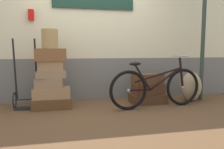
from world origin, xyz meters
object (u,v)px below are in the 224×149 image
suitcase_5 (51,55)px  luggage_trolley (26,92)px  suitcase_3 (51,74)px  suitcase_4 (51,66)px  bicycle (156,87)px  suitcase_2 (49,83)px  suitcase_8 (147,79)px  suitcase_0 (52,103)px  wicker_basket (50,39)px  suitcase_6 (148,98)px  burlap_sack (191,87)px  suitcase_7 (148,89)px  suitcase_1 (52,93)px

suitcase_5 → luggage_trolley: size_ratio=0.43×
suitcase_3 → suitcase_4: suitcase_4 is taller
suitcase_5 → bicycle: bearing=-13.3°
suitcase_4 → bicycle: (1.83, -0.37, -0.39)m
suitcase_2 → suitcase_8: (1.83, 0.01, 0.02)m
suitcase_2 → suitcase_5: 0.49m
suitcase_0 → suitcase_5: bearing=106.4°
suitcase_2 → suitcase_8: suitcase_8 is taller
wicker_basket → suitcase_8: bearing=0.3°
suitcase_3 → bicycle: (1.83, -0.36, -0.24)m
bicycle → wicker_basket: bearing=169.0°
suitcase_5 → bicycle: suitcase_5 is taller
suitcase_3 → suitcase_6: 1.88m
suitcase_4 → burlap_sack: bearing=0.5°
suitcase_2 → suitcase_5: size_ratio=0.90×
suitcase_5 → bicycle: (1.83, -0.36, -0.58)m
suitcase_6 → bicycle: bicycle is taller
suitcase_0 → suitcase_7: 1.82m
suitcase_7 → luggage_trolley: 2.26m
suitcase_6 → burlap_sack: 0.94m
wicker_basket → burlap_sack: wicker_basket is taller
suitcase_0 → suitcase_5: size_ratio=1.30×
suitcase_4 → wicker_basket: 0.47m
suitcase_3 → suitcase_0: bearing=-122.8°
suitcase_2 → bicycle: 1.90m
suitcase_6 → burlap_sack: bearing=-1.6°
suitcase_1 → bicycle: 1.86m
suitcase_2 → suitcase_3: 0.15m
luggage_trolley → burlap_sack: (3.16, -0.16, 0.02)m
suitcase_2 → suitcase_4: suitcase_4 is taller
suitcase_5 → suitcase_1: bearing=42.9°
suitcase_3 → luggage_trolley: 0.56m
suitcase_4 → bicycle: bearing=-10.1°
burlap_sack → suitcase_5: bearing=179.3°
luggage_trolley → suitcase_8: bearing=-3.0°
suitcase_3 → suitcase_4: size_ratio=1.20×
burlap_sack → bicycle: (-0.89, -0.33, 0.07)m
suitcase_6 → wicker_basket: size_ratio=2.07×
suitcase_2 → bicycle: bicycle is taller
suitcase_3 → suitcase_4: 0.15m
suitcase_0 → wicker_basket: 1.13m
suitcase_2 → suitcase_3: suitcase_3 is taller
luggage_trolley → bicycle: 2.32m
suitcase_2 → wicker_basket: wicker_basket is taller
suitcase_8 → burlap_sack: size_ratio=0.94×
suitcase_4 → burlap_sack: 2.76m
suitcase_3 → suitcase_7: bearing=-0.5°
suitcase_4 → suitcase_0: bearing=-78.6°
luggage_trolley → suitcase_3: bearing=-16.1°
suitcase_1 → suitcase_4: 0.48m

